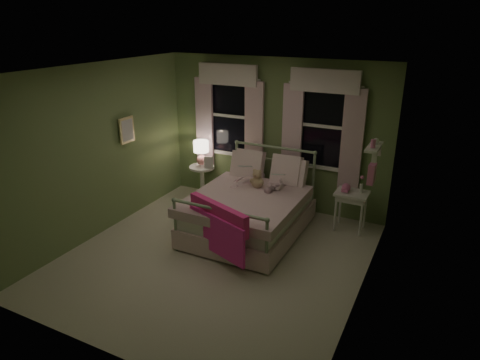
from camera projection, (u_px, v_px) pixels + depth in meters
The scene contains 18 objects.
room_shell at pixel (214, 171), 5.62m from camera, with size 4.20×4.20×4.20m.
bed at pixel (250, 210), 6.68m from camera, with size 1.58×2.04×1.18m.
pink_throw at pixel (217, 223), 5.74m from camera, with size 1.06×0.52×0.71m.
child_left at pixel (246, 164), 6.93m from camera, with size 0.30×0.19×0.81m, color #F7D1DD.
child_right at pixel (278, 173), 6.72m from camera, with size 0.33×0.25×0.67m, color #F7D1DD.
book_left at pixel (239, 169), 6.73m from camera, with size 0.20×0.27×0.03m, color beige.
book_right at pixel (272, 177), 6.51m from camera, with size 0.20×0.27×0.02m, color beige.
teddy_bear at pixel (257, 180), 6.75m from camera, with size 0.24×0.20×0.32m.
nightstand_left at pixel (202, 178), 7.88m from camera, with size 0.46×0.46×0.65m.
table_lamp at pixel (201, 150), 7.69m from camera, with size 0.27×0.27×0.45m.
book_nightstand at pixel (204, 168), 7.69m from camera, with size 0.16×0.22×0.02m, color beige.
nightstand_right at pixel (352, 198), 6.68m from camera, with size 0.50×0.40×0.64m.
pink_toy at pixel (346, 188), 6.66m from camera, with size 0.14×0.18×0.14m.
bud_vase at pixel (362, 184), 6.59m from camera, with size 0.06×0.06×0.28m.
window_left at pixel (229, 112), 7.55m from camera, with size 1.34×0.13×1.96m.
window_right at pixel (322, 122), 6.84m from camera, with size 1.34×0.13×1.96m.
wall_shelf at pixel (373, 161), 5.33m from camera, with size 0.15×0.50×0.60m.
framed_picture at pixel (127, 130), 6.86m from camera, with size 0.03×0.32×0.42m.
Camera 1 is at (2.68, -4.57, 3.20)m, focal length 32.00 mm.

